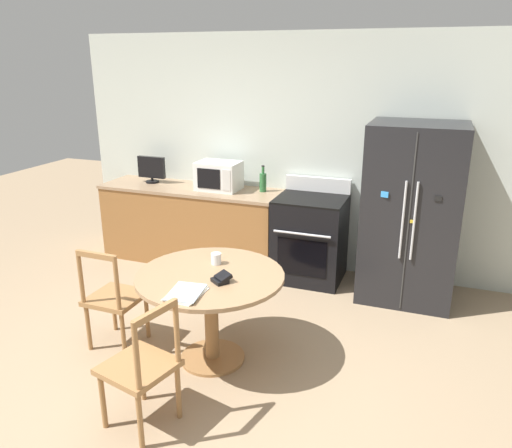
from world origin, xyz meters
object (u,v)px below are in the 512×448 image
(countertop_tv, at_px, (152,169))
(dining_chair_near, at_px, (142,368))
(candle_glass, at_px, (216,259))
(microwave, at_px, (219,176))
(dining_chair_left, at_px, (114,299))
(wallet, at_px, (222,279))
(refrigerator, at_px, (411,213))
(counter_bottle, at_px, (263,182))
(oven_range, at_px, (310,238))

(countertop_tv, bearing_deg, dining_chair_near, -60.24)
(candle_glass, bearing_deg, microwave, 113.59)
(dining_chair_left, xyz_separation_m, wallet, (0.99, -0.01, 0.34))
(refrigerator, height_order, counter_bottle, refrigerator)
(dining_chair_near, relative_size, wallet, 5.21)
(oven_range, xyz_separation_m, dining_chair_near, (-0.42, -2.66, -0.03))
(refrigerator, bearing_deg, countertop_tv, 177.13)
(microwave, bearing_deg, candle_glass, -66.41)
(refrigerator, relative_size, counter_bottle, 5.91)
(oven_range, relative_size, dining_chair_near, 1.20)
(refrigerator, bearing_deg, oven_range, 176.14)
(countertop_tv, bearing_deg, refrigerator, -2.87)
(microwave, xyz_separation_m, dining_chair_near, (0.67, -2.71, -0.62))
(refrigerator, bearing_deg, dining_chair_left, -140.14)
(countertop_tv, xyz_separation_m, candle_glass, (1.62, -1.69, -0.28))
(dining_chair_left, height_order, wallet, dining_chair_left)
(dining_chair_near, height_order, wallet, dining_chair_near)
(countertop_tv, relative_size, wallet, 2.01)
(dining_chair_left, bearing_deg, candle_glass, 20.90)
(microwave, height_order, counter_bottle, microwave)
(microwave, bearing_deg, oven_range, -2.90)
(counter_bottle, bearing_deg, dining_chair_near, -86.45)
(countertop_tv, bearing_deg, dining_chair_left, -67.69)
(countertop_tv, bearing_deg, counter_bottle, 2.44)
(oven_range, xyz_separation_m, dining_chair_left, (-1.17, -1.90, -0.03))
(refrigerator, relative_size, dining_chair_left, 1.95)
(countertop_tv, distance_m, wallet, 2.70)
(dining_chair_near, height_order, dining_chair_left, same)
(refrigerator, relative_size, countertop_tv, 5.05)
(counter_bottle, height_order, candle_glass, counter_bottle)
(candle_glass, bearing_deg, counter_bottle, 97.37)
(counter_bottle, distance_m, wallet, 2.10)
(refrigerator, height_order, candle_glass, refrigerator)
(oven_range, distance_m, counter_bottle, 0.82)
(microwave, bearing_deg, countertop_tv, 178.31)
(countertop_tv, distance_m, counter_bottle, 1.40)
(oven_range, height_order, dining_chair_near, oven_range)
(oven_range, distance_m, dining_chair_left, 2.24)
(dining_chair_left, relative_size, candle_glass, 9.99)
(counter_bottle, distance_m, dining_chair_left, 2.20)
(refrigerator, xyz_separation_m, candle_glass, (-1.39, -1.54, -0.09))
(oven_range, height_order, candle_glass, oven_range)
(dining_chair_near, xyz_separation_m, dining_chair_left, (-0.75, 0.75, 0.00))
(counter_bottle, relative_size, dining_chair_left, 0.33)
(dining_chair_near, bearing_deg, wallet, -3.61)
(oven_range, relative_size, microwave, 2.27)
(refrigerator, xyz_separation_m, wallet, (-1.21, -1.84, -0.10))
(wallet, bearing_deg, dining_chair_left, 179.65)
(dining_chair_near, bearing_deg, oven_range, 4.69)
(microwave, height_order, dining_chair_near, microwave)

